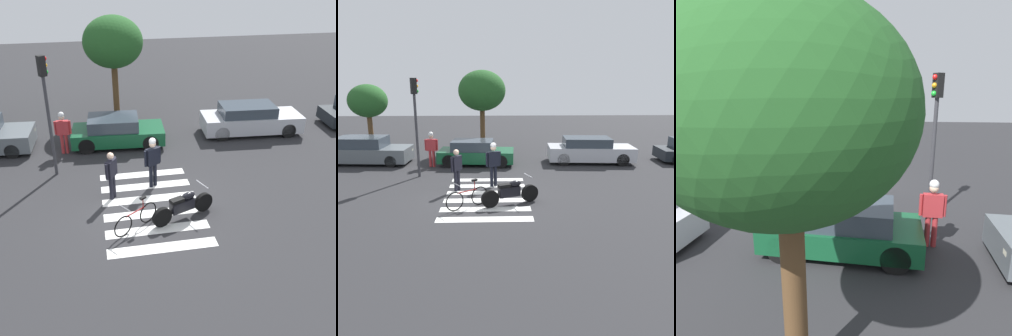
# 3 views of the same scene
# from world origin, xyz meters

# --- Properties ---
(ground_plane) EXTENTS (60.00, 60.00, 0.00)m
(ground_plane) POSITION_xyz_m (0.00, 0.00, 0.00)
(ground_plane) COLOR #2B2B2D
(police_motorcycle) EXTENTS (2.14, 1.05, 1.04)m
(police_motorcycle) POSITION_xyz_m (0.90, -0.89, 0.46)
(police_motorcycle) COLOR black
(police_motorcycle) RESTS_ON ground_plane
(leaning_bicycle) EXTENTS (1.43, 1.04, 1.01)m
(leaning_bicycle) POSITION_xyz_m (-0.64, -1.17, 0.38)
(leaning_bicycle) COLOR black
(leaning_bicycle) RESTS_ON ground_plane
(officer_on_foot) EXTENTS (0.43, 0.60, 1.74)m
(officer_on_foot) POSITION_xyz_m (-1.22, 0.77, 1.00)
(officer_on_foot) COLOR black
(officer_on_foot) RESTS_ON ground_plane
(officer_by_motorcycle) EXTENTS (0.63, 0.42, 1.91)m
(officer_by_motorcycle) POSITION_xyz_m (0.27, 1.32, 1.12)
(officer_by_motorcycle) COLOR black
(officer_by_motorcycle) RESTS_ON ground_plane
(pedestrian_bystander) EXTENTS (0.69, 0.24, 1.85)m
(pedestrian_bystander) POSITION_xyz_m (-2.96, 4.76, 1.08)
(pedestrian_bystander) COLOR #B22D33
(pedestrian_bystander) RESTS_ON ground_plane
(crosswalk_stripes) EXTENTS (3.23, 4.95, 0.01)m
(crosswalk_stripes) POSITION_xyz_m (0.00, 0.00, 0.00)
(crosswalk_stripes) COLOR silver
(crosswalk_stripes) RESTS_ON ground_plane
(car_green_compact) EXTENTS (4.07, 2.01, 1.31)m
(car_green_compact) POSITION_xyz_m (-0.71, 5.22, 0.63)
(car_green_compact) COLOR black
(car_green_compact) RESTS_ON ground_plane
(car_silver_sedan) EXTENTS (4.67, 2.01, 1.40)m
(car_silver_sedan) POSITION_xyz_m (5.52, 5.42, 0.68)
(car_silver_sedan) COLOR black
(car_silver_sedan) RESTS_ON ground_plane
(traffic_light_pole) EXTENTS (0.36, 0.33, 4.52)m
(traffic_light_pole) POSITION_xyz_m (-3.23, 2.91, 3.02)
(traffic_light_pole) COLOR #38383D
(traffic_light_pole) RESTS_ON ground_plane
(street_tree_mid) EXTENTS (2.92, 2.92, 5.01)m
(street_tree_mid) POSITION_xyz_m (-0.44, 8.87, 3.74)
(street_tree_mid) COLOR brown
(street_tree_mid) RESTS_ON ground_plane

